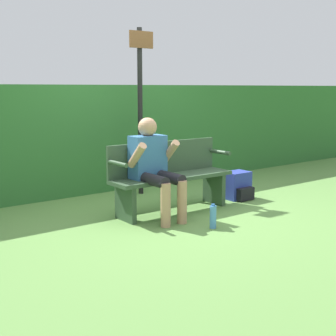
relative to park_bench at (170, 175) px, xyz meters
name	(u,v)px	position (x,y,z in m)	size (l,w,h in m)	color
ground_plane	(173,211)	(0.00, -0.06, -0.45)	(40.00, 40.00, 0.00)	#5B8942
hedge_back	(104,138)	(0.00, 1.61, 0.32)	(12.00, 0.45, 1.54)	#2D662D
park_bench	(170,175)	(0.00, 0.00, 0.00)	(1.60, 0.41, 0.85)	#334C33
person_seated	(154,163)	(-0.34, -0.14, 0.20)	(0.55, 0.66, 1.16)	#336699
backpack	(237,186)	(1.12, -0.05, -0.27)	(0.34, 0.34, 0.37)	#283893
water_bottle	(213,217)	(-0.08, -0.86, -0.32)	(0.07, 0.07, 0.27)	#4C8CCC
signpost	(140,102)	(0.25, 1.00, 0.86)	(0.37, 0.09, 2.30)	black
parked_car	(75,111)	(4.33, 11.50, 0.20)	(2.32, 4.53, 1.33)	#2D4784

